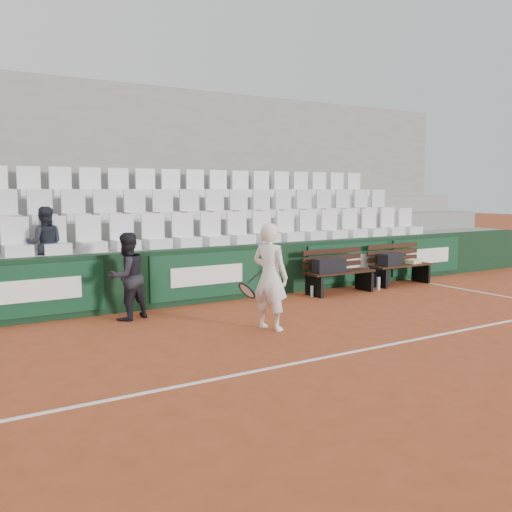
{
  "coord_description": "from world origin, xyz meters",
  "views": [
    {
      "loc": [
        -4.88,
        -5.35,
        2.06
      ],
      "look_at": [
        -0.04,
        2.4,
        1.0
      ],
      "focal_mm": 40.0,
      "sensor_mm": 36.0,
      "label": 1
    }
  ],
  "objects_px": {
    "water_bottle_near": "(312,291)",
    "water_bottle_far": "(378,284)",
    "sports_bag_left": "(329,265)",
    "tennis_player": "(270,277)",
    "sports_bag_ground": "(377,279)",
    "ball_kid": "(127,276)",
    "bench_right": "(400,274)",
    "spectator_c": "(44,217)",
    "sports_bag_right": "(391,259)",
    "bench_left": "(340,282)"
  },
  "relations": [
    {
      "from": "sports_bag_left",
      "to": "sports_bag_ground",
      "type": "height_order",
      "value": "sports_bag_left"
    },
    {
      "from": "sports_bag_left",
      "to": "tennis_player",
      "type": "relative_size",
      "value": 0.41
    },
    {
      "from": "bench_right",
      "to": "spectator_c",
      "type": "bearing_deg",
      "value": 171.58
    },
    {
      "from": "sports_bag_ground",
      "to": "water_bottle_near",
      "type": "xyz_separation_m",
      "value": [
        -1.98,
        -0.29,
        -0.03
      ]
    },
    {
      "from": "bench_left",
      "to": "water_bottle_far",
      "type": "height_order",
      "value": "bench_left"
    },
    {
      "from": "bench_left",
      "to": "ball_kid",
      "type": "height_order",
      "value": "ball_kid"
    },
    {
      "from": "tennis_player",
      "to": "bench_right",
      "type": "bearing_deg",
      "value": 21.83
    },
    {
      "from": "water_bottle_near",
      "to": "spectator_c",
      "type": "bearing_deg",
      "value": 165.44
    },
    {
      "from": "bench_right",
      "to": "spectator_c",
      "type": "relative_size",
      "value": 1.21
    },
    {
      "from": "bench_left",
      "to": "tennis_player",
      "type": "xyz_separation_m",
      "value": [
        -2.84,
        -1.75,
        0.57
      ]
    },
    {
      "from": "water_bottle_far",
      "to": "ball_kid",
      "type": "distance_m",
      "value": 5.35
    },
    {
      "from": "water_bottle_near",
      "to": "spectator_c",
      "type": "distance_m",
      "value": 5.05
    },
    {
      "from": "water_bottle_far",
      "to": "ball_kid",
      "type": "relative_size",
      "value": 0.19
    },
    {
      "from": "sports_bag_right",
      "to": "sports_bag_ground",
      "type": "height_order",
      "value": "sports_bag_right"
    },
    {
      "from": "sports_bag_left",
      "to": "ball_kid",
      "type": "xyz_separation_m",
      "value": [
        -4.09,
        0.03,
        0.11
      ]
    },
    {
      "from": "bench_right",
      "to": "tennis_player",
      "type": "bearing_deg",
      "value": -158.17
    },
    {
      "from": "sports_bag_left",
      "to": "sports_bag_right",
      "type": "relative_size",
      "value": 1.13
    },
    {
      "from": "bench_right",
      "to": "sports_bag_left",
      "type": "relative_size",
      "value": 2.33
    },
    {
      "from": "water_bottle_near",
      "to": "ball_kid",
      "type": "height_order",
      "value": "ball_kid"
    },
    {
      "from": "sports_bag_left",
      "to": "sports_bag_ground",
      "type": "relative_size",
      "value": 1.39
    },
    {
      "from": "ball_kid",
      "to": "tennis_player",
      "type": "bearing_deg",
      "value": 113.1
    },
    {
      "from": "sports_bag_ground",
      "to": "spectator_c",
      "type": "bearing_deg",
      "value": 172.1
    },
    {
      "from": "bench_left",
      "to": "sports_bag_right",
      "type": "bearing_deg",
      "value": 3.1
    },
    {
      "from": "water_bottle_near",
      "to": "water_bottle_far",
      "type": "xyz_separation_m",
      "value": [
        1.64,
        -0.11,
        0.02
      ]
    },
    {
      "from": "sports_bag_right",
      "to": "ball_kid",
      "type": "height_order",
      "value": "ball_kid"
    },
    {
      "from": "sports_bag_right",
      "to": "spectator_c",
      "type": "relative_size",
      "value": 0.46
    },
    {
      "from": "sports_bag_right",
      "to": "sports_bag_ground",
      "type": "bearing_deg",
      "value": 139.62
    },
    {
      "from": "bench_right",
      "to": "sports_bag_right",
      "type": "bearing_deg",
      "value": -174.05
    },
    {
      "from": "ball_kid",
      "to": "spectator_c",
      "type": "relative_size",
      "value": 1.12
    },
    {
      "from": "tennis_player",
      "to": "spectator_c",
      "type": "distance_m",
      "value": 3.97
    },
    {
      "from": "sports_bag_left",
      "to": "spectator_c",
      "type": "height_order",
      "value": "spectator_c"
    },
    {
      "from": "water_bottle_near",
      "to": "tennis_player",
      "type": "distance_m",
      "value": 2.81
    },
    {
      "from": "bench_left",
      "to": "water_bottle_near",
      "type": "bearing_deg",
      "value": -177.63
    },
    {
      "from": "sports_bag_left",
      "to": "sports_bag_ground",
      "type": "xyz_separation_m",
      "value": [
        1.57,
        0.29,
        -0.45
      ]
    },
    {
      "from": "water_bottle_near",
      "to": "sports_bag_ground",
      "type": "bearing_deg",
      "value": 8.31
    },
    {
      "from": "bench_left",
      "to": "water_bottle_near",
      "type": "relative_size",
      "value": 6.77
    },
    {
      "from": "sports_bag_left",
      "to": "tennis_player",
      "type": "xyz_separation_m",
      "value": [
        -2.52,
        -1.71,
        0.2
      ]
    },
    {
      "from": "sports_bag_right",
      "to": "water_bottle_near",
      "type": "height_order",
      "value": "sports_bag_right"
    },
    {
      "from": "bench_right",
      "to": "sports_bag_right",
      "type": "xyz_separation_m",
      "value": [
        -0.34,
        -0.04,
        0.36
      ]
    },
    {
      "from": "water_bottle_far",
      "to": "bench_right",
      "type": "bearing_deg",
      "value": 16.02
    },
    {
      "from": "sports_bag_ground",
      "to": "spectator_c",
      "type": "relative_size",
      "value": 0.37
    },
    {
      "from": "tennis_player",
      "to": "sports_bag_right",
      "type": "bearing_deg",
      "value": 22.99
    },
    {
      "from": "sports_bag_left",
      "to": "water_bottle_near",
      "type": "distance_m",
      "value": 0.63
    },
    {
      "from": "water_bottle_near",
      "to": "tennis_player",
      "type": "xyz_separation_m",
      "value": [
        -2.11,
        -1.72,
        0.68
      ]
    },
    {
      "from": "bench_left",
      "to": "bench_right",
      "type": "distance_m",
      "value": 1.82
    },
    {
      "from": "sports_bag_ground",
      "to": "ball_kid",
      "type": "bearing_deg",
      "value": -177.37
    },
    {
      "from": "bench_right",
      "to": "tennis_player",
      "type": "xyz_separation_m",
      "value": [
        -4.65,
        -1.86,
        0.57
      ]
    },
    {
      "from": "bench_right",
      "to": "sports_bag_ground",
      "type": "xyz_separation_m",
      "value": [
        -0.56,
        0.14,
        -0.08
      ]
    },
    {
      "from": "sports_bag_ground",
      "to": "spectator_c",
      "type": "xyz_separation_m",
      "value": [
        -6.64,
        0.92,
        1.48
      ]
    },
    {
      "from": "water_bottle_far",
      "to": "tennis_player",
      "type": "distance_m",
      "value": 4.13
    }
  ]
}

